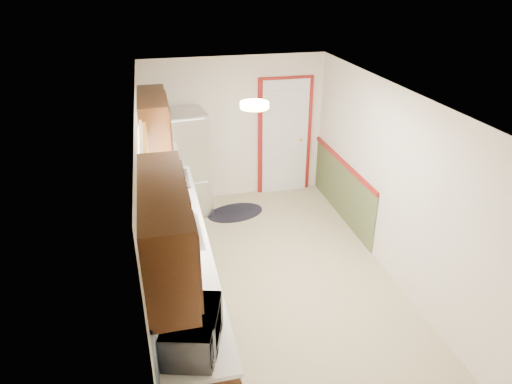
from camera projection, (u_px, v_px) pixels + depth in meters
room_shell at (275, 194)px, 5.44m from camera, size 3.20×5.20×2.52m
kitchen_run at (175, 248)px, 5.10m from camera, size 0.63×4.00×2.20m
back_wall_trim at (297, 148)px, 7.71m from camera, size 1.12×2.30×2.08m
ceiling_fixture at (254, 105)px, 4.69m from camera, size 0.30×0.30×0.06m
microwave at (192, 327)px, 3.52m from camera, size 0.48×0.66×0.40m
refrigerator at (185, 164)px, 7.20m from camera, size 0.78×0.75×1.69m
rug at (235, 213)px, 7.50m from camera, size 1.04×0.78×0.01m
cooktop at (170, 180)px, 6.40m from camera, size 0.53×0.63×0.02m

